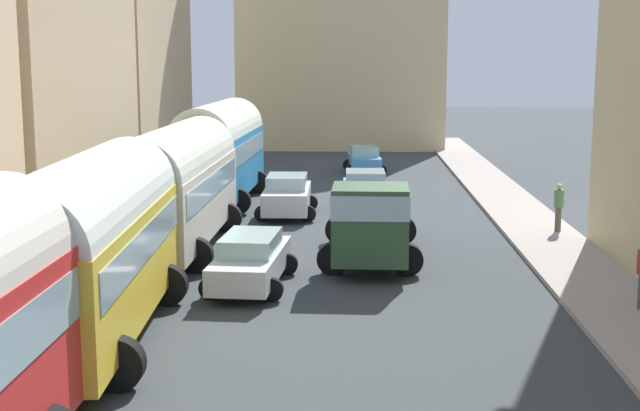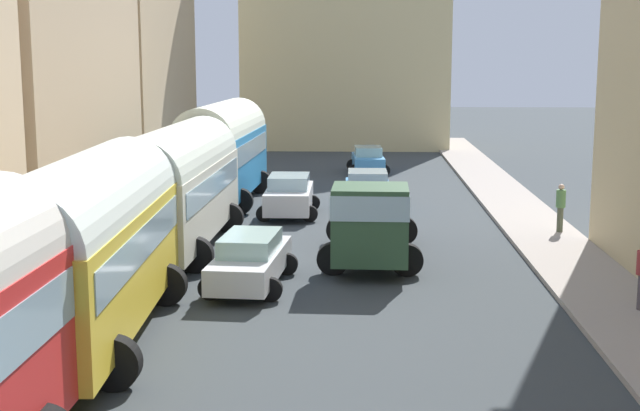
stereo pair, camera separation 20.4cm
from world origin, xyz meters
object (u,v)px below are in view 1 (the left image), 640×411
car_3 (251,260)px  car_4 (287,195)px  parked_bus_3 (219,148)px  cargo_truck_0 (371,222)px  parked_bus_2 (175,182)px  pedestrian_4 (559,206)px  car_0 (365,190)px  parked_bus_1 (88,241)px  car_1 (364,160)px

car_3 → car_4: (0.15, 10.43, 0.07)m
parked_bus_3 → cargo_truck_0: size_ratio=1.22×
parked_bus_2 → pedestrian_4: parked_bus_2 is taller
car_3 → car_0: bearing=75.3°
parked_bus_1 → parked_bus_2: (0.00, 9.00, -0.05)m
parked_bus_2 → car_3: bearing=-56.8°
parked_bus_1 → car_4: parked_bus_1 is taller
parked_bus_3 → car_1: size_ratio=2.31×
parked_bus_1 → cargo_truck_0: (6.03, 7.12, -0.90)m
parked_bus_3 → car_0: parked_bus_3 is taller
pedestrian_4 → car_0: bearing=143.2°
car_4 → parked_bus_1: bearing=-101.2°
parked_bus_1 → pedestrian_4: bearing=43.4°
parked_bus_3 → car_1: (6.04, 9.56, -1.57)m
parked_bus_2 → car_0: parked_bus_2 is taller
parked_bus_1 → pedestrian_4: 17.14m
car_1 → pedestrian_4: pedestrian_4 is taller
parked_bus_3 → cargo_truck_0: 12.48m
parked_bus_3 → car_0: 6.31m
pedestrian_4 → parked_bus_3: bearing=153.3°
parked_bus_2 → car_1: size_ratio=2.51×
parked_bus_3 → cargo_truck_0: (6.03, -10.88, -0.99)m
car_0 → car_3: 12.33m
parked_bus_1 → cargo_truck_0: parked_bus_1 is taller
car_1 → car_3: bearing=-98.0°
car_3 → car_4: 10.44m
cargo_truck_0 → pedestrian_4: cargo_truck_0 is taller
parked_bus_3 → car_3: size_ratio=1.92×
parked_bus_3 → car_1: bearing=57.7°
car_4 → car_1: bearing=76.3°
parked_bus_3 → car_0: size_ratio=2.36×
parked_bus_2 → parked_bus_3: (-0.00, 9.00, 0.15)m
cargo_truck_0 → car_0: (-0.07, 9.47, -0.51)m
parked_bus_3 → cargo_truck_0: bearing=-61.0°
cargo_truck_0 → car_3: bearing=-142.4°
parked_bus_2 → cargo_truck_0: (6.03, -1.88, -0.84)m
pedestrian_4 → parked_bus_2: bearing=-167.5°
car_3 → parked_bus_1: bearing=-121.4°
cargo_truck_0 → car_1: 20.45m
parked_bus_3 → car_1: parked_bus_3 is taller
car_3 → car_4: size_ratio=1.12×
pedestrian_4 → parked_bus_1: bearing=-136.6°
parked_bus_3 → pedestrian_4: size_ratio=4.86×
parked_bus_3 → car_4: bearing=-44.2°
car_1 → pedestrian_4: size_ratio=2.10×
car_1 → pedestrian_4: 17.05m
parked_bus_1 → car_4: bearing=78.8°
parked_bus_1 → car_0: (5.96, 16.59, -1.40)m
parked_bus_1 → car_1: size_ratio=2.43×
car_0 → car_4: (-2.97, -1.49, 0.01)m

